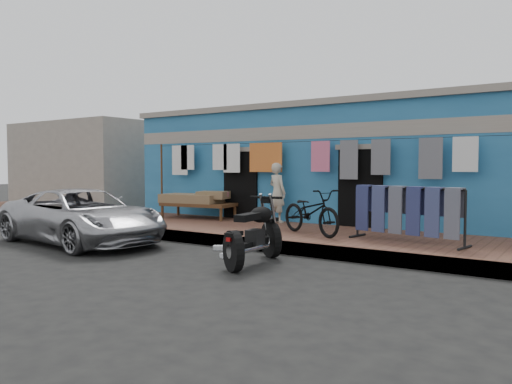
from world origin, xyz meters
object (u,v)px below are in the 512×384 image
seated_person (277,193)px  jeans_rack (407,213)px  motorcycle (254,231)px  car (82,215)px  charpoy (198,205)px  bicycle (311,207)px

seated_person → jeans_rack: seated_person is taller
motorcycle → seated_person: bearing=109.0°
car → seated_person: seated_person is taller
charpoy → jeans_rack: 6.26m
motorcycle → jeans_rack: jeans_rack is taller
car → jeans_rack: jeans_rack is taller
charpoy → seated_person: bearing=8.8°
seated_person → motorcycle: bearing=135.1°
motorcycle → jeans_rack: size_ratio=0.79×
seated_person → car: bearing=76.5°
car → seated_person: (2.55, 4.02, 0.40)m
bicycle → jeans_rack: bearing=-63.2°
seated_person → charpoy: size_ratio=0.68×
motorcycle → charpoy: (-4.23, 3.45, 0.03)m
seated_person → charpoy: (-2.35, -0.36, -0.40)m
bicycle → motorcycle: 2.28m
seated_person → motorcycle: 4.27m
car → seated_person: bearing=-26.2°
car → motorcycle: bearing=-81.2°
car → motorcycle: car is taller
seated_person → jeans_rack: (3.80, -1.48, -0.21)m
seated_person → bicycle: (1.79, -1.54, -0.17)m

